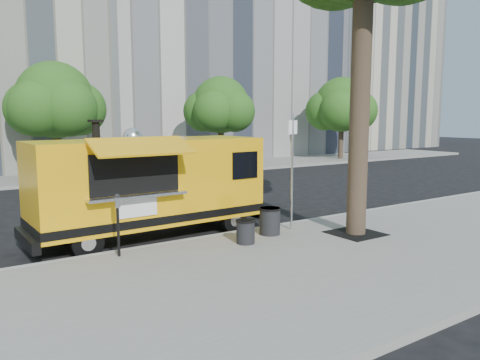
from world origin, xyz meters
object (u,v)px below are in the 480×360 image
object	(u,v)px
sign_post	(292,165)
parking_meter	(118,218)
trash_bin_right	(270,220)
far_tree_d	(342,105)
far_tree_c	(221,105)
food_truck	(150,184)
trash_bin_left	(246,231)
far_tree_b	(55,100)

from	to	relation	value
sign_post	parking_meter	distance (m)	4.64
parking_meter	trash_bin_right	size ratio (longest dim) A/B	1.99
trash_bin_right	far_tree_d	bearing A→B (deg)	39.58
far_tree_c	food_truck	world-z (taller)	far_tree_c
far_tree_c	food_truck	distance (m)	15.70
far_tree_d	trash_bin_left	distance (m)	23.59
far_tree_b	far_tree_d	xyz separation A→B (m)	(19.00, -0.10, 0.06)
far_tree_c	far_tree_d	xyz separation A→B (m)	(10.00, 0.20, 0.17)
sign_post	trash_bin_left	distance (m)	2.30
far_tree_d	trash_bin_left	bearing A→B (deg)	-141.28
food_truck	trash_bin_right	world-z (taller)	food_truck
parking_meter	sign_post	bearing A→B (deg)	-2.52
far_tree_b	food_truck	world-z (taller)	far_tree_b
sign_post	food_truck	bearing A→B (deg)	150.94
parking_meter	trash_bin_right	world-z (taller)	parking_meter
sign_post	trash_bin_right	distance (m)	1.55
far_tree_d	parking_meter	bearing A→B (deg)	-146.40
trash_bin_right	food_truck	bearing A→B (deg)	142.23
far_tree_c	sign_post	size ratio (longest dim) A/B	1.74
far_tree_b	food_truck	size ratio (longest dim) A/B	0.90
sign_post	far_tree_b	bearing A→B (deg)	100.15
far_tree_c	sign_post	xyz separation A→B (m)	(-6.45, -13.95, -1.87)
far_tree_c	food_truck	xyz separation A→B (m)	(-9.62, -12.19, -2.32)
food_truck	far_tree_b	bearing A→B (deg)	85.38
far_tree_b	far_tree_c	xyz separation A→B (m)	(9.00, -0.30, -0.12)
food_truck	parking_meter	bearing A→B (deg)	-133.32
far_tree_c	trash_bin_left	world-z (taller)	far_tree_c
far_tree_d	food_truck	bearing A→B (deg)	-147.73
far_tree_b	trash_bin_left	distance (m)	15.11
far_tree_c	far_tree_d	world-z (taller)	far_tree_d
trash_bin_left	far_tree_b	bearing A→B (deg)	93.07
far_tree_d	trash_bin_right	xyz separation A→B (m)	(-17.23, -14.24, -3.38)
parking_meter	far_tree_c	bearing A→B (deg)	51.34
far_tree_d	trash_bin_left	xyz separation A→B (m)	(-18.21, -14.60, -3.44)
far_tree_b	trash_bin_right	xyz separation A→B (m)	(1.77, -14.34, -3.33)
far_tree_c	parking_meter	world-z (taller)	far_tree_c
far_tree_c	sign_post	bearing A→B (deg)	-114.81
far_tree_b	trash_bin_left	xyz separation A→B (m)	(0.79, -14.70, -3.38)
far_tree_c	far_tree_b	bearing A→B (deg)	178.09
far_tree_b	parking_meter	xyz separation A→B (m)	(-2.00, -14.05, -2.85)
sign_post	food_truck	size ratio (longest dim) A/B	0.49
far_tree_d	trash_bin_right	world-z (taller)	far_tree_d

